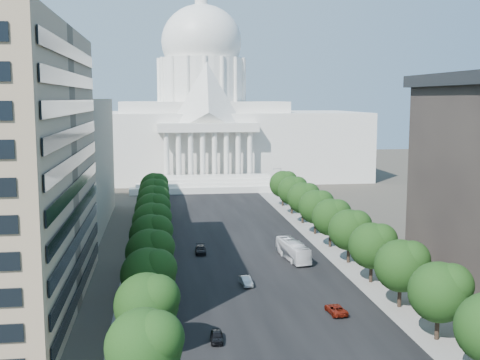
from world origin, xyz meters
name	(u,v)px	position (x,y,z in m)	size (l,w,h in m)	color
road_asphalt	(232,230)	(0.00, 90.00, 0.00)	(30.00, 260.00, 0.01)	black
sidewalk_left	(149,233)	(-19.00, 90.00, 0.00)	(8.00, 260.00, 0.02)	gray
sidewalk_right	(313,228)	(19.00, 90.00, 0.00)	(8.00, 260.00, 0.02)	gray
capitol	(202,125)	(0.00, 184.89, 20.01)	(120.00, 56.00, 73.00)	white
office_block_left_far	(22,164)	(-48.00, 100.00, 15.00)	(38.00, 52.00, 30.00)	gray
tree_l_a	(147,345)	(-17.66, 11.81, 6.45)	(7.79, 7.60, 9.97)	#33261C
tree_l_b	(149,303)	(-17.66, 23.81, 6.45)	(7.79, 7.60, 9.97)	#33261C
tree_l_c	(151,274)	(-17.66, 35.81, 6.45)	(7.79, 7.60, 9.97)	#33261C
tree_l_d	(152,252)	(-17.66, 47.81, 6.45)	(7.79, 7.60, 9.97)	#33261C
tree_l_e	(153,234)	(-17.66, 59.81, 6.45)	(7.79, 7.60, 9.97)	#33261C
tree_l_f	(153,221)	(-17.66, 71.81, 6.45)	(7.79, 7.60, 9.97)	#33261C
tree_l_g	(154,210)	(-17.66, 83.81, 6.45)	(7.79, 7.60, 9.97)	#33261C
tree_l_h	(154,200)	(-17.66, 95.81, 6.45)	(7.79, 7.60, 9.97)	#33261C
tree_l_i	(155,192)	(-17.66, 107.81, 6.45)	(7.79, 7.60, 9.97)	#33261C
tree_l_j	(155,186)	(-17.66, 119.81, 6.45)	(7.79, 7.60, 9.97)	#33261C
tree_r_b	(442,290)	(18.34, 23.81, 6.45)	(7.79, 7.60, 9.97)	#33261C
tree_r_c	(403,264)	(18.34, 35.81, 6.45)	(7.79, 7.60, 9.97)	#33261C
tree_r_d	(374,244)	(18.34, 47.81, 6.45)	(7.79, 7.60, 9.97)	#33261C
tree_r_e	(351,229)	(18.34, 59.81, 6.45)	(7.79, 7.60, 9.97)	#33261C
tree_r_f	(333,216)	(18.34, 71.81, 6.45)	(7.79, 7.60, 9.97)	#33261C
tree_r_g	(317,206)	(18.34, 83.81, 6.45)	(7.79, 7.60, 9.97)	#33261C
tree_r_h	(304,197)	(18.34, 95.81, 6.45)	(7.79, 7.60, 9.97)	#33261C
tree_r_i	(294,190)	(18.34, 107.81, 6.45)	(7.79, 7.60, 9.97)	#33261C
tree_r_j	(284,183)	(18.34, 119.81, 6.45)	(7.79, 7.60, 9.97)	#33261C
streetlight_b	(416,270)	(19.90, 35.00, 5.82)	(2.61, 0.44, 9.00)	gray
streetlight_c	(359,231)	(19.90, 60.00, 5.82)	(2.61, 0.44, 9.00)	gray
streetlight_d	(323,207)	(19.90, 85.00, 5.82)	(2.61, 0.44, 9.00)	gray
streetlight_e	(297,191)	(19.90, 110.00, 5.82)	(2.61, 0.44, 9.00)	gray
streetlight_f	(279,178)	(19.90, 135.00, 5.82)	(2.61, 0.44, 9.00)	gray
car_dark_a	(217,337)	(-9.50, 26.94, 0.66)	(1.55, 3.85, 1.31)	black
car_silver	(246,281)	(-2.66, 49.03, 0.71)	(1.50, 4.30, 1.42)	#B5B8BE
car_red	(336,309)	(8.04, 34.43, 0.66)	(2.17, 4.71, 1.31)	maroon
car_dark_b	(201,250)	(-8.57, 70.11, 0.73)	(2.06, 5.06, 1.47)	black
city_bus	(293,250)	(8.36, 63.54, 1.74)	(2.92, 12.50, 3.48)	white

